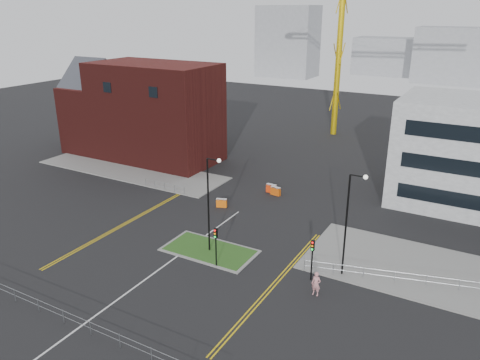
# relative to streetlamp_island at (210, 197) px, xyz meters

# --- Properties ---
(ground) EXTENTS (200.00, 200.00, 0.00)m
(ground) POSITION_rel_streetlamp_island_xyz_m (-2.22, -8.00, -5.41)
(ground) COLOR black
(ground) RESTS_ON ground
(pavement_left) EXTENTS (28.00, 8.00, 0.12)m
(pavement_left) POSITION_rel_streetlamp_island_xyz_m (-22.22, 14.00, -5.35)
(pavement_left) COLOR slate
(pavement_left) RESTS_ON ground
(pavement_right) EXTENTS (24.00, 10.00, 0.12)m
(pavement_right) POSITION_rel_streetlamp_island_xyz_m (19.78, 6.00, -5.35)
(pavement_right) COLOR slate
(pavement_right) RESTS_ON ground
(island_kerb) EXTENTS (8.60, 4.60, 0.08)m
(island_kerb) POSITION_rel_streetlamp_island_xyz_m (-0.22, 0.00, -5.37)
(island_kerb) COLOR slate
(island_kerb) RESTS_ON ground
(grass_island) EXTENTS (8.00, 4.00, 0.12)m
(grass_island) POSITION_rel_streetlamp_island_xyz_m (-0.22, 0.00, -5.35)
(grass_island) COLOR #204918
(grass_island) RESTS_ON ground
(brick_building) EXTENTS (24.20, 10.07, 14.24)m
(brick_building) POSITION_rel_streetlamp_island_xyz_m (-25.19, 20.00, 1.44)
(brick_building) COLOR #431310
(brick_building) RESTS_ON ground
(streetlamp_island) EXTENTS (1.46, 0.36, 9.18)m
(streetlamp_island) POSITION_rel_streetlamp_island_xyz_m (0.00, 0.00, 0.00)
(streetlamp_island) COLOR black
(streetlamp_island) RESTS_ON ground
(streetlamp_right_near) EXTENTS (1.46, 0.36, 9.18)m
(streetlamp_right_near) POSITION_rel_streetlamp_island_xyz_m (12.00, 2.00, 0.00)
(streetlamp_right_near) COLOR black
(streetlamp_right_near) RESTS_ON ground
(traffic_light_island) EXTENTS (0.28, 0.33, 3.65)m
(traffic_light_island) POSITION_rel_streetlamp_island_xyz_m (1.78, -2.02, -2.85)
(traffic_light_island) COLOR black
(traffic_light_island) RESTS_ON ground
(traffic_light_right) EXTENTS (0.28, 0.33, 3.65)m
(traffic_light_right) POSITION_rel_streetlamp_island_xyz_m (9.78, -0.02, -2.85)
(traffic_light_right) COLOR black
(traffic_light_right) RESTS_ON ground
(railing_front) EXTENTS (24.05, 0.05, 1.10)m
(railing_front) POSITION_rel_streetlamp_island_xyz_m (-2.22, -14.00, -4.63)
(railing_front) COLOR gray
(railing_front) RESTS_ON ground
(railing_left) EXTENTS (6.05, 0.05, 1.10)m
(railing_left) POSITION_rel_streetlamp_island_xyz_m (-13.22, 10.00, -4.67)
(railing_left) COLOR gray
(railing_left) RESTS_ON ground
(railing_right) EXTENTS (19.05, 5.05, 1.10)m
(railing_right) POSITION_rel_streetlamp_island_xyz_m (18.28, 3.50, -4.63)
(railing_right) COLOR gray
(railing_right) RESTS_ON ground
(centre_line) EXTENTS (0.15, 30.00, 0.01)m
(centre_line) POSITION_rel_streetlamp_island_xyz_m (-2.22, -6.00, -5.41)
(centre_line) COLOR silver
(centre_line) RESTS_ON ground
(yellow_left_a) EXTENTS (0.12, 24.00, 0.01)m
(yellow_left_a) POSITION_rel_streetlamp_island_xyz_m (-11.22, 2.00, -5.41)
(yellow_left_a) COLOR gold
(yellow_left_a) RESTS_ON ground
(yellow_left_b) EXTENTS (0.12, 24.00, 0.01)m
(yellow_left_b) POSITION_rel_streetlamp_island_xyz_m (-10.92, 2.00, -5.41)
(yellow_left_b) COLOR gold
(yellow_left_b) RESTS_ON ground
(yellow_right_a) EXTENTS (0.12, 20.00, 0.01)m
(yellow_right_a) POSITION_rel_streetlamp_island_xyz_m (7.28, -2.00, -5.41)
(yellow_right_a) COLOR gold
(yellow_right_a) RESTS_ON ground
(yellow_right_b) EXTENTS (0.12, 20.00, 0.01)m
(yellow_right_b) POSITION_rel_streetlamp_island_xyz_m (7.58, -2.00, -5.41)
(yellow_right_b) COLOR gold
(yellow_right_b) RESTS_ON ground
(skyline_a) EXTENTS (18.00, 12.00, 22.00)m
(skyline_a) POSITION_rel_streetlamp_island_xyz_m (-42.22, 112.00, 5.59)
(skyline_a) COLOR gray
(skyline_a) RESTS_ON ground
(skyline_b) EXTENTS (24.00, 12.00, 16.00)m
(skyline_b) POSITION_rel_streetlamp_island_xyz_m (7.78, 122.00, 2.59)
(skyline_b) COLOR gray
(skyline_b) RESTS_ON ground
(skyline_d) EXTENTS (30.00, 12.00, 12.00)m
(skyline_d) POSITION_rel_streetlamp_island_xyz_m (-10.22, 132.00, 0.59)
(skyline_d) COLOR gray
(skyline_d) RESTS_ON ground
(pedestrian) EXTENTS (0.74, 0.50, 2.00)m
(pedestrian) POSITION_rel_streetlamp_island_xyz_m (10.90, -1.87, -4.42)
(pedestrian) COLOR pink
(pedestrian) RESTS_ON ground
(barrier_left) EXTENTS (1.26, 0.79, 1.00)m
(barrier_left) POSITION_rel_streetlamp_island_xyz_m (-4.55, 9.24, -4.87)
(barrier_left) COLOR orange
(barrier_left) RESTS_ON ground
(barrier_mid) EXTENTS (1.28, 0.57, 1.04)m
(barrier_mid) POSITION_rel_streetlamp_island_xyz_m (-0.79, 15.53, -4.85)
(barrier_mid) COLOR #D4500B
(barrier_mid) RESTS_ON ground
(barrier_right) EXTENTS (1.29, 0.48, 1.07)m
(barrier_right) POSITION_rel_streetlamp_island_xyz_m (-1.57, 16.00, -4.83)
(barrier_right) COLOR #EB380D
(barrier_right) RESTS_ON ground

